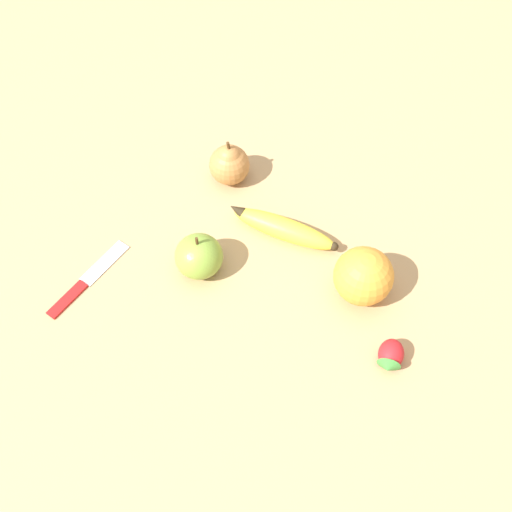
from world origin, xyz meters
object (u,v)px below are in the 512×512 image
(strawberry, at_px, (391,356))
(apple, at_px, (199,256))
(banana, at_px, (283,228))
(pear, at_px, (229,164))
(orange, at_px, (363,276))
(paring_knife, at_px, (86,281))

(strawberry, xyz_separation_m, apple, (-0.16, -0.26, 0.01))
(banana, xyz_separation_m, pear, (-0.12, -0.08, 0.02))
(orange, xyz_separation_m, strawberry, (0.11, 0.03, -0.03))
(strawberry, bearing_deg, paring_knife, -87.96)
(orange, xyz_separation_m, pear, (-0.23, -0.19, -0.01))
(strawberry, xyz_separation_m, paring_knife, (-0.14, -0.43, -0.01))
(banana, distance_m, strawberry, 0.26)
(strawberry, bearing_deg, orange, -146.85)
(pear, xyz_separation_m, paring_knife, (0.20, -0.21, -0.03))
(pear, bearing_deg, strawberry, 32.31)
(orange, relative_size, pear, 1.01)
(pear, relative_size, apple, 1.09)
(banana, relative_size, paring_knife, 1.27)
(orange, bearing_deg, strawberry, 12.91)
(banana, relative_size, apple, 2.23)
(strawberry, height_order, apple, apple)
(apple, distance_m, paring_knife, 0.17)
(orange, xyz_separation_m, apple, (-0.05, -0.23, -0.01))
(banana, height_order, orange, orange)
(orange, relative_size, apple, 1.11)
(pear, bearing_deg, apple, -14.40)
(paring_knife, bearing_deg, orange, 32.85)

